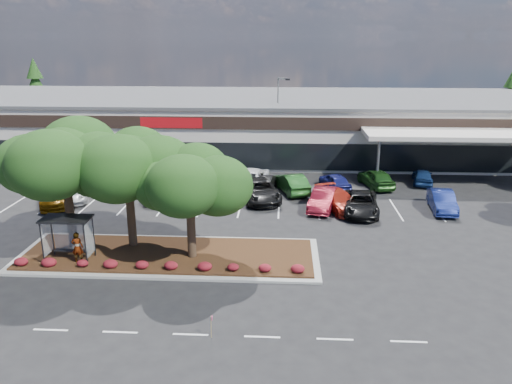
# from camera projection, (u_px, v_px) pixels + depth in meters

# --- Properties ---
(ground) EXTENTS (160.00, 160.00, 0.00)m
(ground) POSITION_uv_depth(u_px,v_px,m) (189.00, 290.00, 26.08)
(ground) COLOR black
(ground) RESTS_ON ground
(retail_store) EXTENTS (80.40, 25.20, 6.25)m
(retail_store) POSITION_uv_depth(u_px,v_px,m) (243.00, 123.00, 57.44)
(retail_store) COLOR beige
(retail_store) RESTS_ON ground
(landscape_island) EXTENTS (18.00, 6.00, 0.26)m
(landscape_island) POSITION_uv_depth(u_px,v_px,m) (169.00, 255.00, 29.96)
(landscape_island) COLOR #9B9B96
(landscape_island) RESTS_ON ground
(lane_markings) EXTENTS (33.12, 20.06, 0.01)m
(lane_markings) POSITION_uv_depth(u_px,v_px,m) (214.00, 220.00, 36.01)
(lane_markings) COLOR silver
(lane_markings) RESTS_ON ground
(shrub_row) EXTENTS (17.00, 0.80, 0.50)m
(shrub_row) POSITION_uv_depth(u_px,v_px,m) (160.00, 265.00, 27.84)
(shrub_row) COLOR maroon
(shrub_row) RESTS_ON landscape_island
(bus_shelter) EXTENTS (2.75, 1.55, 2.59)m
(bus_shelter) POSITION_uv_depth(u_px,v_px,m) (68.00, 226.00, 28.61)
(bus_shelter) COLOR black
(bus_shelter) RESTS_ON landscape_island
(island_tree_west) EXTENTS (7.20, 7.20, 7.89)m
(island_tree_west) POSITION_uv_depth(u_px,v_px,m) (67.00, 186.00, 29.54)
(island_tree_west) COLOR #11340E
(island_tree_west) RESTS_ON landscape_island
(island_tree_mid) EXTENTS (6.60, 6.60, 7.32)m
(island_tree_mid) POSITION_uv_depth(u_px,v_px,m) (129.00, 188.00, 30.10)
(island_tree_mid) COLOR #11340E
(island_tree_mid) RESTS_ON landscape_island
(island_tree_east) EXTENTS (5.80, 5.80, 6.50)m
(island_tree_east) POSITION_uv_depth(u_px,v_px,m) (190.00, 204.00, 28.58)
(island_tree_east) COLOR #11340E
(island_tree_east) RESTS_ON landscape_island
(conifer_north_west) EXTENTS (4.40, 4.40, 10.00)m
(conifer_north_west) POSITION_uv_depth(u_px,v_px,m) (37.00, 94.00, 70.04)
(conifer_north_west) COLOR #11340E
(conifer_north_west) RESTS_ON ground
(conifer_north_east) EXTENTS (3.96, 3.96, 9.00)m
(conifer_north_east) POSITION_uv_depth(u_px,v_px,m) (509.00, 102.00, 64.80)
(conifer_north_east) COLOR #11340E
(conifer_north_east) RESTS_ON ground
(person_waiting) EXTENTS (0.69, 0.46, 1.85)m
(person_waiting) POSITION_uv_depth(u_px,v_px,m) (78.00, 247.00, 28.47)
(person_waiting) COLOR #594C47
(person_waiting) RESTS_ON landscape_island
(light_pole) EXTENTS (1.38, 0.87, 8.80)m
(light_pole) POSITION_uv_depth(u_px,v_px,m) (279.00, 126.00, 51.32)
(light_pole) COLOR #9B9B96
(light_pole) RESTS_ON ground
(survey_stake) EXTENTS (0.07, 0.14, 1.07)m
(survey_stake) POSITION_uv_depth(u_px,v_px,m) (211.00, 324.00, 21.80)
(survey_stake) COLOR #9B8251
(survey_stake) RESTS_ON ground
(car_0) EXTENTS (4.06, 5.59, 1.50)m
(car_0) POSITION_uv_depth(u_px,v_px,m) (54.00, 195.00, 39.18)
(car_0) COLOR #6F4204
(car_0) RESTS_ON ground
(car_1) EXTENTS (4.03, 5.73, 1.45)m
(car_1) POSITION_uv_depth(u_px,v_px,m) (73.00, 191.00, 40.36)
(car_1) COLOR #BDBDBD
(car_1) RESTS_ON ground
(car_2) EXTENTS (3.37, 5.29, 1.65)m
(car_2) POSITION_uv_depth(u_px,v_px,m) (165.00, 188.00, 40.84)
(car_2) COLOR maroon
(car_2) RESTS_ON ground
(car_3) EXTENTS (3.09, 5.14, 1.33)m
(car_3) POSITION_uv_depth(u_px,v_px,m) (165.00, 192.00, 40.28)
(car_3) COLOR black
(car_3) RESTS_ON ground
(car_4) EXTENTS (4.10, 6.45, 1.66)m
(car_4) POSITION_uv_depth(u_px,v_px,m) (260.00, 190.00, 40.27)
(car_4) COLOR black
(car_4) RESTS_ON ground
(car_5) EXTENTS (3.80, 5.48, 1.47)m
(car_5) POSITION_uv_depth(u_px,v_px,m) (338.00, 200.00, 38.05)
(car_5) COLOR #A02515
(car_5) RESTS_ON ground
(car_6) EXTENTS (2.84, 5.06, 1.58)m
(car_6) POSITION_uv_depth(u_px,v_px,m) (323.00, 199.00, 38.17)
(car_6) COLOR maroon
(car_6) RESTS_ON ground
(car_7) EXTENTS (3.06, 5.69, 1.52)m
(car_7) POSITION_uv_depth(u_px,v_px,m) (361.00, 203.00, 37.30)
(car_7) COLOR black
(car_7) RESTS_ON ground
(car_8) EXTENTS (2.05, 4.75, 1.52)m
(car_8) POSITION_uv_depth(u_px,v_px,m) (442.00, 201.00, 37.80)
(car_8) COLOR navy
(car_8) RESTS_ON ground
(car_9) EXTENTS (3.15, 5.55, 1.46)m
(car_9) POSITION_uv_depth(u_px,v_px,m) (111.00, 180.00, 43.50)
(car_9) COLOR #B5B5B5
(car_9) RESTS_ON ground
(car_10) EXTENTS (2.72, 4.38, 1.36)m
(car_10) POSITION_uv_depth(u_px,v_px,m) (130.00, 181.00, 43.28)
(car_10) COLOR black
(car_10) RESTS_ON ground
(car_11) EXTENTS (2.83, 5.31, 1.72)m
(car_11) POSITION_uv_depth(u_px,v_px,m) (226.00, 169.00, 46.58)
(car_11) COLOR silver
(car_11) RESTS_ON ground
(car_12) EXTENTS (2.11, 4.39, 1.39)m
(car_12) POSITION_uv_depth(u_px,v_px,m) (265.00, 183.00, 42.79)
(car_12) COLOR black
(car_12) RESTS_ON ground
(car_13) EXTENTS (3.25, 6.25, 1.68)m
(car_13) POSITION_uv_depth(u_px,v_px,m) (252.00, 177.00, 43.93)
(car_13) COLOR silver
(car_13) RESTS_ON ground
(car_14) EXTENTS (3.15, 5.20, 1.62)m
(car_14) POSITION_uv_depth(u_px,v_px,m) (292.00, 183.00, 42.23)
(car_14) COLOR #20571E
(car_14) RESTS_ON ground
(car_15) EXTENTS (2.87, 4.52, 1.43)m
(car_15) POSITION_uv_depth(u_px,v_px,m) (335.00, 181.00, 43.09)
(car_15) COLOR navy
(car_15) RESTS_ON ground
(car_16) EXTENTS (3.02, 5.10, 1.63)m
(car_16) POSITION_uv_depth(u_px,v_px,m) (376.00, 178.00, 43.78)
(car_16) COLOR #1D4C18
(car_16) RESTS_ON ground
(car_17) EXTENTS (2.40, 4.34, 1.40)m
(car_17) POSITION_uv_depth(u_px,v_px,m) (423.00, 176.00, 44.71)
(car_17) COLOR navy
(car_17) RESTS_ON ground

